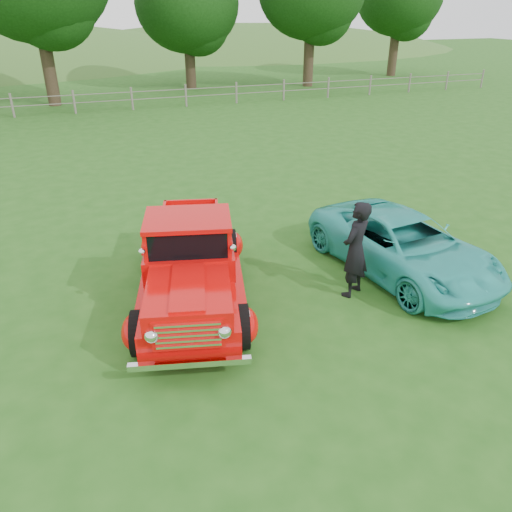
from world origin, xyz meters
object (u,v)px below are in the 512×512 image
object	(u,v)px
man	(355,250)
red_pickup	(191,265)
teal_sedan	(403,245)
tree_near_east	(187,4)

from	to	relation	value
man	red_pickup	bearing A→B (deg)	-47.29
red_pickup	man	distance (m)	3.13
red_pickup	man	bearing A→B (deg)	-0.60
man	teal_sedan	bearing A→B (deg)	164.58
tree_near_east	teal_sedan	xyz separation A→B (m)	(-2.26, -27.95, -4.62)
tree_near_east	man	distance (m)	28.95
teal_sedan	man	bearing A→B (deg)	-170.61
tree_near_east	red_pickup	xyz separation A→B (m)	(-6.72, -27.58, -4.45)
tree_near_east	red_pickup	distance (m)	28.74
tree_near_east	teal_sedan	bearing A→B (deg)	-94.61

